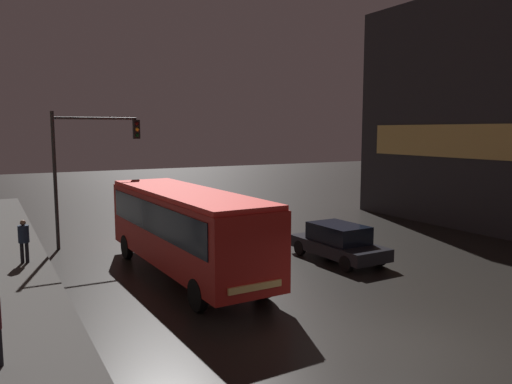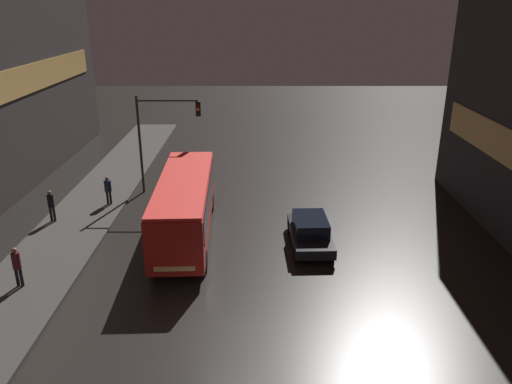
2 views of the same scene
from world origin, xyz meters
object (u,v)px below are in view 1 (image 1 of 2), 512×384
(traffic_light_main, at_px, (86,155))
(bus_near, at_px, (185,223))
(pedestrian_mid, at_px, (24,237))
(car_taxi, at_px, (338,242))

(traffic_light_main, bearing_deg, bus_near, -71.39)
(bus_near, bearing_deg, pedestrian_mid, -41.47)
(car_taxi, xyz_separation_m, pedestrian_mid, (-11.54, 5.18, 0.42))
(bus_near, bearing_deg, traffic_light_main, -73.61)
(pedestrian_mid, bearing_deg, traffic_light_main, 127.74)
(car_taxi, relative_size, traffic_light_main, 0.72)
(traffic_light_main, bearing_deg, pedestrian_mid, -140.08)
(car_taxi, relative_size, pedestrian_mid, 2.60)
(bus_near, xyz_separation_m, traffic_light_main, (-2.25, 6.69, 2.30))
(bus_near, distance_m, car_taxi, 6.54)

